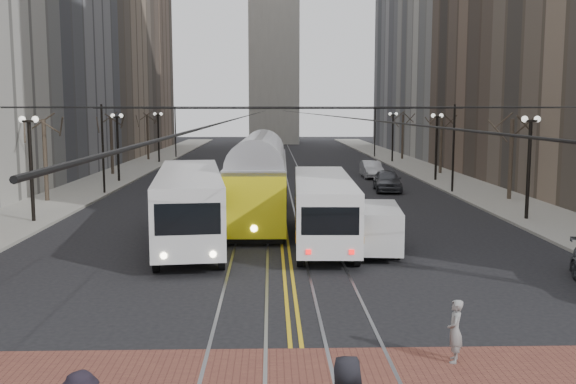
{
  "coord_description": "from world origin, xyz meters",
  "views": [
    {
      "loc": [
        -0.65,
        -17.12,
        6.23
      ],
      "look_at": [
        0.03,
        7.9,
        3.0
      ],
      "focal_mm": 40.0,
      "sensor_mm": 36.0,
      "label": 1
    }
  ],
  "objects": [
    {
      "name": "streetcar_rails",
      "position": [
        0.0,
        45.0,
        0.0
      ],
      "size": [
        4.8,
        130.0,
        0.02
      ],
      "primitive_type": "cube",
      "color": "gray",
      "rests_on": "ground"
    },
    {
      "name": "transit_bus",
      "position": [
        -4.48,
        12.76,
        1.68
      ],
      "size": [
        4.35,
        13.7,
        3.37
      ],
      "primitive_type": "cube",
      "rotation": [
        0.0,
        0.0,
        0.12
      ],
      "color": "silver",
      "rests_on": "ground"
    },
    {
      "name": "cargo_van",
      "position": [
        4.0,
        10.13,
        1.03
      ],
      "size": [
        2.25,
        4.81,
        2.06
      ],
      "primitive_type": "cube",
      "rotation": [
        0.0,
        0.0,
        -0.1
      ],
      "color": "silver",
      "rests_on": "ground"
    },
    {
      "name": "building_right_far",
      "position": [
        25.5,
        86.0,
        20.0
      ],
      "size": [
        16.0,
        20.0,
        40.0
      ],
      "primitive_type": "cube",
      "color": "slate",
      "rests_on": "ground"
    },
    {
      "name": "centre_lines",
      "position": [
        0.0,
        45.0,
        0.01
      ],
      "size": [
        0.42,
        130.0,
        0.01
      ],
      "primitive_type": "cube",
      "color": "gold",
      "rests_on": "ground"
    },
    {
      "name": "rear_bus",
      "position": [
        1.8,
        12.53,
        1.53
      ],
      "size": [
        2.98,
        11.85,
        3.07
      ],
      "primitive_type": "cube",
      "rotation": [
        0.0,
        0.0,
        -0.04
      ],
      "color": "silver",
      "rests_on": "ground"
    },
    {
      "name": "building_left_far",
      "position": [
        -25.5,
        86.0,
        20.0
      ],
      "size": [
        16.0,
        20.0,
        40.0
      ],
      "primitive_type": "cube",
      "color": "brown",
      "rests_on": "ground"
    },
    {
      "name": "pedestrian_b",
      "position": [
        3.89,
        -1.99,
        0.8
      ],
      "size": [
        0.53,
        0.66,
        1.58
      ],
      "primitive_type": "imported",
      "rotation": [
        0.0,
        0.0,
        4.41
      ],
      "color": "gray",
      "rests_on": "crosswalk_band"
    },
    {
      "name": "sidewalk_right",
      "position": [
        15.0,
        45.0,
        0.07
      ],
      "size": [
        5.0,
        140.0,
        0.15
      ],
      "primitive_type": "cube",
      "color": "gray",
      "rests_on": "ground"
    },
    {
      "name": "streetcar",
      "position": [
        -1.28,
        19.27,
        1.86
      ],
      "size": [
        3.21,
        15.86,
        3.73
      ],
      "primitive_type": "cube",
      "rotation": [
        0.0,
        0.0,
        -0.02
      ],
      "color": "yellow",
      "rests_on": "ground"
    },
    {
      "name": "sedan_grey",
      "position": [
        8.29,
        31.5,
        0.83
      ],
      "size": [
        2.35,
        5.0,
        1.65
      ],
      "primitive_type": "imported",
      "rotation": [
        0.0,
        0.0,
        -0.08
      ],
      "color": "#414348",
      "rests_on": "ground"
    },
    {
      "name": "lamp_posts",
      "position": [
        -0.0,
        28.75,
        2.8
      ],
      "size": [
        27.6,
        57.2,
        5.6
      ],
      "color": "black",
      "rests_on": "ground"
    },
    {
      "name": "ground",
      "position": [
        0.0,
        0.0,
        0.0
      ],
      "size": [
        260.0,
        260.0,
        0.0
      ],
      "primitive_type": "plane",
      "color": "black",
      "rests_on": "ground"
    },
    {
      "name": "street_trees",
      "position": [
        0.0,
        35.25,
        2.8
      ],
      "size": [
        31.68,
        53.28,
        5.6
      ],
      "color": "#382D23",
      "rests_on": "ground"
    },
    {
      "name": "sidewalk_left",
      "position": [
        -15.0,
        45.0,
        0.07
      ],
      "size": [
        5.0,
        140.0,
        0.15
      ],
      "primitive_type": "cube",
      "color": "gray",
      "rests_on": "ground"
    },
    {
      "name": "sedan_silver",
      "position": [
        8.61,
        41.28,
        0.77
      ],
      "size": [
        1.64,
        4.68,
        1.54
      ],
      "primitive_type": "imported",
      "rotation": [
        0.0,
        0.0,
        -0.0
      ],
      "color": "#B1B3B9",
      "rests_on": "ground"
    },
    {
      "name": "trolley_wires",
      "position": [
        0.0,
        34.83,
        3.77
      ],
      "size": [
        25.96,
        120.0,
        6.6
      ],
      "color": "black",
      "rests_on": "ground"
    }
  ]
}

